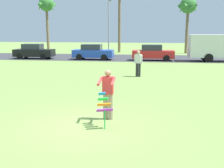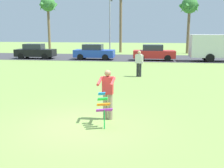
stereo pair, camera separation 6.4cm
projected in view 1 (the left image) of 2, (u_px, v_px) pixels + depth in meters
name	position (u px, v px, depth m)	size (l,w,h in m)	color
ground_plane	(82.00, 126.00, 8.79)	(120.00, 120.00, 0.00)	olive
road_strip	(131.00, 58.00, 30.50)	(120.00, 8.00, 0.01)	#38383D
person_kite_flyer	(108.00, 93.00, 9.26)	(0.56, 0.67, 1.73)	gray
kite_held	(104.00, 105.00, 8.55)	(0.56, 0.71, 1.08)	blue
parked_car_black	(34.00, 52.00, 29.42)	(4.25, 1.94, 1.60)	black
parked_car_blue	(93.00, 52.00, 28.54)	(4.22, 1.87, 1.60)	#2347B7
parked_car_red	(153.00, 53.00, 27.70)	(4.24, 1.91, 1.60)	red
parked_truck_grey_van	(220.00, 47.00, 26.69)	(6.74, 2.21, 2.62)	gray
palm_tree_left_near	(47.00, 6.00, 38.63)	(2.58, 2.71, 7.77)	brown
palm_tree_centre_far	(188.00, 7.00, 35.21)	(2.58, 2.71, 7.27)	brown
streetlight_pole	(109.00, 23.00, 34.91)	(0.24, 1.65, 7.00)	#9E9EA3
person_walker_near	(138.00, 63.00, 17.96)	(0.55, 0.32, 1.73)	#26262B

